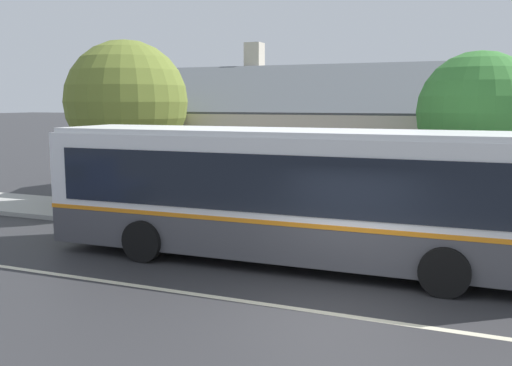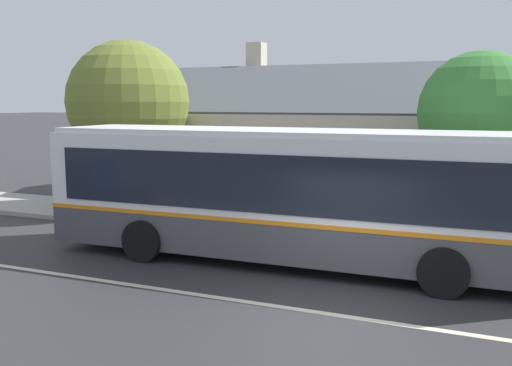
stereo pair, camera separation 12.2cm
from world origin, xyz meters
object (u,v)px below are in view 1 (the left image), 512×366
transit_bus (289,192)px  street_tree_secondary (126,102)px  street_tree_primary (477,116)px  bench_by_building (133,201)px  bench_down_street (260,209)px

transit_bus → street_tree_secondary: (-7.38, 4.17, 2.07)m
street_tree_primary → transit_bus: bearing=-136.2°
bench_by_building → street_tree_secondary: street_tree_secondary is taller
bench_down_street → street_tree_primary: bearing=6.3°
street_tree_primary → street_tree_secondary: street_tree_secondary is taller
bench_down_street → street_tree_secondary: bearing=169.1°
street_tree_primary → bench_by_building: bearing=-175.4°
bench_down_street → street_tree_secondary: (-5.40, 1.04, 3.19)m
transit_bus → street_tree_secondary: 8.72m
bench_by_building → street_tree_secondary: (-1.00, 1.22, 3.19)m
transit_bus → street_tree_secondary: bearing=150.5°
bench_down_street → street_tree_secondary: 6.36m
bench_by_building → street_tree_secondary: bearing=129.5°
transit_bus → bench_by_building: 7.12m
bench_by_building → street_tree_secondary: 3.56m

